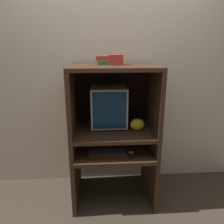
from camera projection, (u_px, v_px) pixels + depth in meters
The scene contains 11 objects.
ground_plane at pixel (115, 215), 2.21m from camera, with size 12.00×12.00×0.00m, color #3D3328.
wall_back at pixel (111, 77), 2.54m from camera, with size 6.00×0.06×2.60m.
desk_base at pixel (113, 167), 2.39m from camera, with size 0.86×0.70×0.60m.
desk_monitor_shelf at pixel (113, 133), 2.32m from camera, with size 0.86×0.67×0.21m.
hutch_upper at pixel (113, 88), 2.21m from camera, with size 0.86×0.67×0.66m.
crt_monitor at pixel (109, 106), 2.33m from camera, with size 0.37×0.39×0.43m.
keyboard at pixel (107, 153), 2.20m from camera, with size 0.39×0.14×0.03m.
mouse at pixel (131, 152), 2.21m from camera, with size 0.06×0.04×0.03m.
snack_bag at pixel (137, 124), 2.25m from camera, with size 0.15×0.11×0.12m.
book_stack at pixel (104, 60), 2.14m from camera, with size 0.16×0.11×0.08m.
storage_box at pixel (115, 60), 2.11m from camera, with size 0.14×0.12×0.10m.
Camera 1 is at (-0.16, -1.81, 1.64)m, focal length 35.00 mm.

